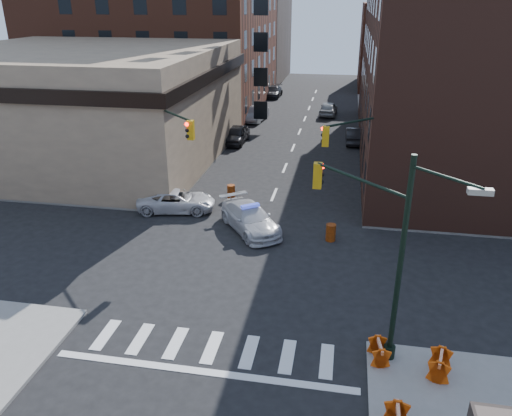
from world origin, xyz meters
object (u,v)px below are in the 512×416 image
at_px(parked_car_wfar, 257,114).
at_px(barricade_se_a, 379,352).
at_px(police_car, 250,218).
at_px(barrel_bank, 231,192).
at_px(pickup, 177,201).
at_px(parked_car_enear, 354,135).
at_px(parked_car_wnear, 236,135).
at_px(barricade_nw_a, 154,189).
at_px(barrel_road, 331,232).
at_px(pedestrian_a, 111,192).
at_px(pedestrian_b, 140,184).

distance_m(parked_car_wfar, barricade_se_a, 40.20).
distance_m(police_car, barrel_bank, 5.25).
distance_m(pickup, barrel_bank, 4.03).
xyz_separation_m(police_car, parked_car_enear, (6.07, 20.61, -0.02)).
distance_m(pickup, parked_car_enear, 21.73).
bearing_deg(parked_car_wnear, barricade_nw_a, -97.79).
bearing_deg(barrel_bank, barricade_nw_a, -171.28).
bearing_deg(parked_car_wnear, barricade_se_a, -65.85).
distance_m(barrel_road, barrel_bank, 8.75).
xyz_separation_m(parked_car_wfar, barrel_bank, (2.39, -23.10, -0.29)).
relative_size(police_car, pickup, 1.06).
height_order(police_car, pedestrian_a, pedestrian_a).
distance_m(police_car, pedestrian_b, 9.08).
height_order(police_car, barricade_nw_a, police_car).
bearing_deg(barricade_nw_a, police_car, -25.43).
height_order(parked_car_wnear, barricade_se_a, parked_car_wnear).
bearing_deg(police_car, barricade_nw_a, 116.12).
bearing_deg(pedestrian_a, barricade_nw_a, 85.15).
bearing_deg(barricade_nw_a, pickup, -37.70).
bearing_deg(barrel_road, pedestrian_b, 162.40).
relative_size(pickup, parked_car_wfar, 1.05).
bearing_deg(barrel_bank, parked_car_wnear, 101.02).
bearing_deg(pedestrian_b, parked_car_wnear, 85.87).
bearing_deg(police_car, pedestrian_a, 132.51).
bearing_deg(barrel_road, barrel_bank, 142.96).
relative_size(pedestrian_a, barricade_nw_a, 1.48).
bearing_deg(police_car, pickup, 122.59).
xyz_separation_m(pedestrian_b, barricade_nw_a, (0.85, 0.32, -0.43)).
xyz_separation_m(parked_car_wnear, pedestrian_b, (-3.39, -15.00, 0.23)).
bearing_deg(barrel_bank, pedestrian_b, -169.54).
relative_size(pedestrian_a, barrel_road, 1.82).
distance_m(parked_car_wnear, barrel_bank, 14.14).
relative_size(barrel_road, barricade_nw_a, 0.81).
height_order(parked_car_enear, barricade_nw_a, parked_car_enear).
xyz_separation_m(pedestrian_a, barricade_nw_a, (2.14, 2.00, -0.44)).
distance_m(parked_car_wnear, pedestrian_b, 15.38).
bearing_deg(parked_car_wfar, pedestrian_b, -91.53).
xyz_separation_m(parked_car_enear, pedestrian_b, (-14.39, -16.99, 0.29)).
xyz_separation_m(parked_car_wfar, pedestrian_a, (-4.99, -25.90, 0.27)).
bearing_deg(parked_car_enear, barrel_bank, 60.59).
height_order(police_car, barrel_bank, police_car).
bearing_deg(parked_car_wfar, pedestrian_a, -93.75).
distance_m(parked_car_enear, barrel_bank, 17.91).
relative_size(pedestrian_b, barrel_road, 1.79).
bearing_deg(barrel_bank, pedestrian_a, -159.20).
bearing_deg(barricade_se_a, barrel_road, 4.09).
distance_m(pickup, parked_car_wfar, 25.82).
height_order(pedestrian_a, barricade_se_a, pedestrian_a).
bearing_deg(barricade_nw_a, barricade_se_a, -42.90).
xyz_separation_m(parked_car_wfar, pedestrian_b, (-3.70, -24.23, 0.26)).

